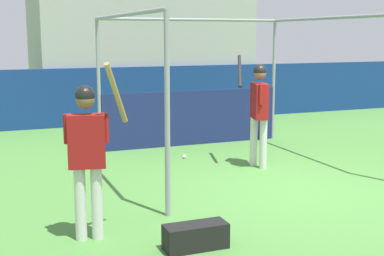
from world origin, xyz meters
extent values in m
plane|color=#477F38|center=(0.00, 0.00, 0.00)|extent=(60.00, 60.00, 0.00)
cube|color=navy|center=(0.00, 7.02, 0.74)|extent=(24.00, 0.12, 1.49)
cube|color=#9E9E99|center=(0.00, 9.08, 1.77)|extent=(5.95, 4.00, 3.54)
cube|color=#195B33|center=(-2.20, 7.48, 1.54)|extent=(0.45, 0.40, 0.10)
cube|color=#195B33|center=(-2.20, 7.66, 1.77)|extent=(0.45, 0.06, 0.40)
cube|color=#195B33|center=(-1.65, 7.48, 1.54)|extent=(0.45, 0.40, 0.10)
cube|color=#195B33|center=(-1.65, 7.66, 1.77)|extent=(0.45, 0.06, 0.40)
cube|color=#195B33|center=(-1.10, 7.48, 1.54)|extent=(0.45, 0.40, 0.10)
cube|color=#195B33|center=(-1.10, 7.66, 1.77)|extent=(0.45, 0.06, 0.40)
cube|color=#195B33|center=(-0.55, 7.48, 1.54)|extent=(0.45, 0.40, 0.10)
cube|color=#195B33|center=(-0.55, 7.66, 1.77)|extent=(0.45, 0.06, 0.40)
cube|color=#195B33|center=(0.00, 7.48, 1.54)|extent=(0.45, 0.40, 0.10)
cube|color=#195B33|center=(0.00, 7.66, 1.77)|extent=(0.45, 0.06, 0.40)
cube|color=#195B33|center=(0.55, 7.48, 1.54)|extent=(0.45, 0.40, 0.10)
cube|color=#195B33|center=(0.55, 7.66, 1.77)|extent=(0.45, 0.06, 0.40)
cube|color=#195B33|center=(1.10, 7.48, 1.54)|extent=(0.45, 0.40, 0.10)
cube|color=#195B33|center=(1.10, 7.66, 1.77)|extent=(0.45, 0.06, 0.40)
cube|color=#195B33|center=(1.65, 7.48, 1.54)|extent=(0.45, 0.40, 0.10)
cube|color=#195B33|center=(1.65, 7.66, 1.77)|extent=(0.45, 0.06, 0.40)
cube|color=#195B33|center=(2.20, 7.48, 1.54)|extent=(0.45, 0.40, 0.10)
cube|color=#195B33|center=(2.20, 7.66, 1.77)|extent=(0.45, 0.06, 0.40)
cube|color=#195B33|center=(-2.20, 8.28, 1.94)|extent=(0.45, 0.40, 0.10)
cube|color=#195B33|center=(-2.20, 8.46, 2.17)|extent=(0.45, 0.06, 0.40)
cube|color=#195B33|center=(-1.65, 8.28, 1.94)|extent=(0.45, 0.40, 0.10)
cube|color=#195B33|center=(-1.65, 8.46, 2.17)|extent=(0.45, 0.06, 0.40)
cube|color=#195B33|center=(-1.10, 8.28, 1.94)|extent=(0.45, 0.40, 0.10)
cube|color=#195B33|center=(-1.10, 8.46, 2.17)|extent=(0.45, 0.06, 0.40)
cube|color=#195B33|center=(-0.55, 8.28, 1.94)|extent=(0.45, 0.40, 0.10)
cube|color=#195B33|center=(-0.55, 8.46, 2.17)|extent=(0.45, 0.06, 0.40)
cube|color=#195B33|center=(0.00, 8.28, 1.94)|extent=(0.45, 0.40, 0.10)
cube|color=#195B33|center=(0.00, 8.46, 2.17)|extent=(0.45, 0.06, 0.40)
cube|color=#195B33|center=(0.55, 8.28, 1.94)|extent=(0.45, 0.40, 0.10)
cube|color=#195B33|center=(0.55, 8.46, 2.17)|extent=(0.45, 0.06, 0.40)
cube|color=#195B33|center=(1.10, 8.28, 1.94)|extent=(0.45, 0.40, 0.10)
cube|color=#195B33|center=(1.10, 8.46, 2.17)|extent=(0.45, 0.06, 0.40)
cube|color=#195B33|center=(1.65, 8.28, 1.94)|extent=(0.45, 0.40, 0.10)
cube|color=#195B33|center=(1.65, 8.46, 2.17)|extent=(0.45, 0.06, 0.40)
cube|color=#195B33|center=(2.20, 8.28, 1.94)|extent=(0.45, 0.40, 0.10)
cube|color=#195B33|center=(2.20, 8.46, 2.17)|extent=(0.45, 0.06, 0.40)
cube|color=#195B33|center=(-2.20, 9.08, 2.34)|extent=(0.45, 0.40, 0.10)
cube|color=#195B33|center=(-2.20, 9.26, 2.57)|extent=(0.45, 0.06, 0.40)
cube|color=#195B33|center=(-1.65, 9.08, 2.34)|extent=(0.45, 0.40, 0.10)
cube|color=#195B33|center=(-1.65, 9.26, 2.57)|extent=(0.45, 0.06, 0.40)
cube|color=#195B33|center=(-1.10, 9.08, 2.34)|extent=(0.45, 0.40, 0.10)
cube|color=#195B33|center=(-1.10, 9.26, 2.57)|extent=(0.45, 0.06, 0.40)
cube|color=#195B33|center=(-0.55, 9.08, 2.34)|extent=(0.45, 0.40, 0.10)
cube|color=#195B33|center=(-0.55, 9.26, 2.57)|extent=(0.45, 0.06, 0.40)
cube|color=#195B33|center=(0.00, 9.08, 2.34)|extent=(0.45, 0.40, 0.10)
cube|color=#195B33|center=(0.00, 9.26, 2.57)|extent=(0.45, 0.06, 0.40)
cube|color=#195B33|center=(0.55, 9.08, 2.34)|extent=(0.45, 0.40, 0.10)
cube|color=#195B33|center=(0.55, 9.26, 2.57)|extent=(0.45, 0.06, 0.40)
cube|color=#195B33|center=(1.10, 9.08, 2.34)|extent=(0.45, 0.40, 0.10)
cube|color=#195B33|center=(1.10, 9.26, 2.57)|extent=(0.45, 0.06, 0.40)
cube|color=#195B33|center=(1.65, 9.08, 2.34)|extent=(0.45, 0.40, 0.10)
cube|color=#195B33|center=(1.65, 9.26, 2.57)|extent=(0.45, 0.06, 0.40)
cube|color=#195B33|center=(2.20, 9.08, 2.34)|extent=(0.45, 0.40, 0.10)
cube|color=#195B33|center=(2.20, 9.26, 2.57)|extent=(0.45, 0.06, 0.40)
cube|color=#195B33|center=(-2.20, 9.88, 2.74)|extent=(0.45, 0.40, 0.10)
cube|color=#195B33|center=(-2.20, 10.06, 2.97)|extent=(0.45, 0.06, 0.40)
cube|color=#195B33|center=(-1.65, 9.88, 2.74)|extent=(0.45, 0.40, 0.10)
cube|color=#195B33|center=(-1.65, 10.06, 2.97)|extent=(0.45, 0.06, 0.40)
cube|color=#195B33|center=(-1.10, 9.88, 2.74)|extent=(0.45, 0.40, 0.10)
cube|color=#195B33|center=(-1.10, 10.06, 2.97)|extent=(0.45, 0.06, 0.40)
cube|color=#195B33|center=(-0.55, 9.88, 2.74)|extent=(0.45, 0.40, 0.10)
cube|color=#195B33|center=(-0.55, 10.06, 2.97)|extent=(0.45, 0.06, 0.40)
cube|color=#195B33|center=(0.00, 9.88, 2.74)|extent=(0.45, 0.40, 0.10)
cube|color=#195B33|center=(0.00, 10.06, 2.97)|extent=(0.45, 0.06, 0.40)
cube|color=#195B33|center=(0.55, 9.88, 2.74)|extent=(0.45, 0.40, 0.10)
cube|color=#195B33|center=(0.55, 10.06, 2.97)|extent=(0.45, 0.06, 0.40)
cube|color=#195B33|center=(1.10, 9.88, 2.74)|extent=(0.45, 0.40, 0.10)
cube|color=#195B33|center=(1.10, 10.06, 2.97)|extent=(0.45, 0.06, 0.40)
cube|color=#195B33|center=(1.65, 9.88, 2.74)|extent=(0.45, 0.40, 0.10)
cube|color=#195B33|center=(1.65, 10.06, 2.97)|extent=(0.45, 0.06, 0.40)
cube|color=#195B33|center=(2.20, 9.88, 2.74)|extent=(0.45, 0.40, 0.10)
cube|color=#195B33|center=(2.20, 10.06, 2.97)|extent=(0.45, 0.06, 0.40)
cube|color=#195B33|center=(-2.20, 10.68, 3.14)|extent=(0.45, 0.40, 0.10)
cube|color=#195B33|center=(-2.20, 10.86, 3.37)|extent=(0.45, 0.06, 0.40)
cube|color=#195B33|center=(-1.65, 10.68, 3.14)|extent=(0.45, 0.40, 0.10)
cube|color=#195B33|center=(-1.65, 10.86, 3.37)|extent=(0.45, 0.06, 0.40)
cube|color=#195B33|center=(-1.10, 10.68, 3.14)|extent=(0.45, 0.40, 0.10)
cube|color=#195B33|center=(-1.10, 10.86, 3.37)|extent=(0.45, 0.06, 0.40)
cube|color=#195B33|center=(-0.55, 10.68, 3.14)|extent=(0.45, 0.40, 0.10)
cube|color=#195B33|center=(-0.55, 10.86, 3.37)|extent=(0.45, 0.06, 0.40)
cube|color=#195B33|center=(0.00, 10.68, 3.14)|extent=(0.45, 0.40, 0.10)
cube|color=#195B33|center=(0.00, 10.86, 3.37)|extent=(0.45, 0.06, 0.40)
cube|color=#195B33|center=(0.55, 10.68, 3.14)|extent=(0.45, 0.40, 0.10)
cube|color=#195B33|center=(0.55, 10.86, 3.37)|extent=(0.45, 0.06, 0.40)
cube|color=#195B33|center=(1.10, 10.68, 3.14)|extent=(0.45, 0.40, 0.10)
cube|color=#195B33|center=(1.10, 10.86, 3.37)|extent=(0.45, 0.06, 0.40)
cube|color=#195B33|center=(1.65, 10.68, 3.14)|extent=(0.45, 0.40, 0.10)
cube|color=#195B33|center=(1.65, 10.86, 3.37)|extent=(0.45, 0.06, 0.40)
cube|color=#195B33|center=(2.20, 10.68, 3.14)|extent=(0.45, 0.40, 0.10)
cube|color=#195B33|center=(2.20, 10.86, 3.37)|extent=(0.45, 0.06, 0.40)
cylinder|color=gray|center=(-2.27, -0.33, 1.31)|extent=(0.07, 0.07, 2.62)
cylinder|color=gray|center=(-2.27, 3.79, 1.31)|extent=(0.07, 0.07, 2.62)
cylinder|color=gray|center=(1.66, 3.79, 1.31)|extent=(0.07, 0.07, 2.62)
cylinder|color=gray|center=(-2.27, 1.73, 2.62)|extent=(0.06, 4.12, 0.06)
cylinder|color=gray|center=(1.66, 1.73, 2.62)|extent=(0.06, 4.12, 0.06)
cylinder|color=gray|center=(-0.30, 3.79, 2.62)|extent=(3.93, 0.06, 0.06)
cube|color=navy|center=(-0.30, 3.77, 0.58)|extent=(3.86, 0.03, 1.16)
cylinder|color=silver|center=(0.10, 1.42, 0.44)|extent=(0.16, 0.16, 0.87)
cylinder|color=silver|center=(0.04, 1.66, 0.44)|extent=(0.16, 0.16, 0.87)
cube|color=maroon|center=(0.07, 1.54, 1.18)|extent=(0.34, 0.52, 0.62)
sphere|color=brown|center=(0.07, 1.54, 1.66)|extent=(0.22, 0.22, 0.22)
sphere|color=black|center=(0.07, 1.54, 1.70)|extent=(0.23, 0.23, 0.23)
cylinder|color=maroon|center=(-0.03, 1.31, 1.32)|extent=(0.09, 0.09, 0.34)
cylinder|color=maroon|center=(0.10, 1.80, 1.32)|extent=(0.09, 0.09, 0.34)
cylinder|color=black|center=(-0.14, 1.89, 1.68)|extent=(0.36, 0.70, 0.54)
sphere|color=black|center=(0.18, 1.74, 1.44)|extent=(0.08, 0.08, 0.08)
cylinder|color=silver|center=(-3.46, -0.75, 0.42)|extent=(0.15, 0.15, 0.85)
cylinder|color=silver|center=(-3.28, -0.79, 0.42)|extent=(0.15, 0.15, 0.85)
cube|color=maroon|center=(-3.37, -0.77, 1.15)|extent=(0.45, 0.30, 0.60)
sphere|color=brown|center=(-3.37, -0.77, 1.61)|extent=(0.21, 0.21, 0.21)
sphere|color=black|center=(-3.37, -0.77, 1.66)|extent=(0.22, 0.22, 0.22)
cylinder|color=maroon|center=(-3.57, -0.69, 1.28)|extent=(0.08, 0.08, 0.33)
cylinder|color=maroon|center=(-3.15, -0.78, 1.28)|extent=(0.08, 0.08, 0.33)
cylinder|color=#AD7F4C|center=(-3.04, -0.84, 1.67)|extent=(0.37, 0.46, 0.72)
sphere|color=#AD7F4C|center=(-3.23, -0.70, 1.33)|extent=(0.08, 0.08, 0.08)
cube|color=black|center=(-2.34, -1.48, 0.14)|extent=(0.70, 0.28, 0.28)
sphere|color=white|center=(-0.92, 2.62, 0.04)|extent=(0.07, 0.07, 0.07)
camera|label=1|loc=(-4.43, -6.62, 2.31)|focal=50.00mm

